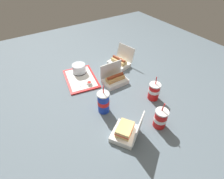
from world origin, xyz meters
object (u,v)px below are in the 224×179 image
Objects in this scene: clamshell_hotdog_center at (120,62)px; soda_cup_corner at (103,102)px; food_tray at (81,79)px; ketchup_cup at (89,83)px; clamshell_sandwich_back at (126,132)px; soda_cup_left at (154,91)px; clamshell_hotdog_corner at (115,79)px; soda_cup_center at (160,119)px; cake_container at (79,69)px; plastic_fork at (78,83)px.

soda_cup_corner reaches higher than clamshell_hotdog_center.
ketchup_cup reaches higher than food_tray.
clamshell_sandwich_back is at bearing 148.13° from clamshell_hotdog_center.
soda_cup_left is (-0.54, -0.38, 0.07)m from food_tray.
food_tray is 0.31m from clamshell_hotdog_corner.
clamshell_hotdog_center reaches higher than food_tray.
clamshell_sandwich_back is at bearing 77.61° from soda_cup_center.
soda_cup_left is at bearing -139.41° from ketchup_cup.
soda_cup_center reaches higher than clamshell_hotdog_corner.
cake_container is 0.63× the size of soda_cup_left.
soda_cup_left reaches higher than clamshell_hotdog_corner.
clamshell_sandwich_back is 1.17× the size of soda_cup_center.
ketchup_cup is 0.36× the size of plastic_fork.
soda_cup_corner is (-0.44, 0.45, 0.04)m from clamshell_hotdog_center.
clamshell_sandwich_back reaches higher than clamshell_hotdog_center.
clamshell_hotdog_corner is (-0.21, -0.23, 0.03)m from food_tray.
plastic_fork is (-0.05, 0.05, 0.01)m from food_tray.
cake_container is 0.63× the size of soda_cup_center.
clamshell_sandwich_back is 0.43m from soda_cup_left.
food_tray is at bearing 35.13° from soda_cup_left.
cake_container is 0.41m from clamshell_hotdog_center.
clamshell_hotdog_center is 1.15× the size of clamshell_hotdog_corner.
ketchup_cup is 0.11m from plastic_fork.
soda_cup_left reaches higher than clamshell_hotdog_center.
ketchup_cup is 0.17× the size of soda_cup_corner.
ketchup_cup is 0.55m from soda_cup_left.
soda_cup_corner reaches higher than clamshell_hotdog_corner.
soda_cup_center is at bearing -166.96° from cake_container.
clamshell_hotdog_corner is at bearing -132.77° from food_tray.
plastic_fork is at bearing 47.63° from ketchup_cup.
clamshell_sandwich_back is (-0.71, 0.01, 0.04)m from food_tray.
soda_cup_corner is at bearing 178.32° from plastic_fork.
clamshell_hotdog_center is 1.04× the size of soda_cup_corner.
clamshell_hotdog_corner is (0.50, -0.24, -0.00)m from clamshell_sandwich_back.
ketchup_cup is at bearing -169.15° from food_tray.
cake_container is 0.72m from soda_cup_left.
soda_cup_center is at bearing 145.84° from soda_cup_left.
soda_cup_center is 0.40m from soda_cup_corner.
clamshell_sandwich_back reaches higher than plastic_fork.
plastic_fork reaches higher than food_tray.
soda_cup_left reaches higher than clamshell_sandwich_back.
clamshell_hotdog_corner is at bearing -25.90° from clamshell_sandwich_back.
food_tray is 3.73× the size of plastic_fork.
clamshell_sandwich_back is 0.55m from clamshell_hotdog_corner.
soda_cup_left reaches higher than cake_container.
soda_cup_center is at bearing -162.41° from ketchup_cup.
clamshell_sandwich_back is (-0.66, -0.04, 0.03)m from plastic_fork.
soda_cup_left reaches higher than food_tray.
cake_container is 0.17m from plastic_fork.
food_tray is at bearing -1.09° from clamshell_sandwich_back.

